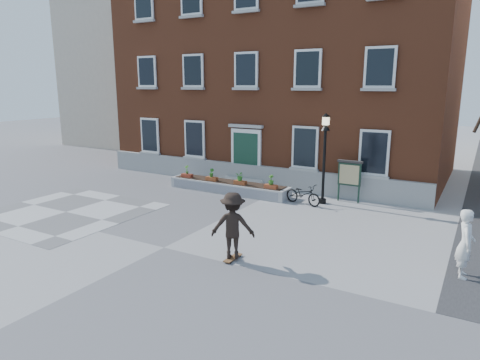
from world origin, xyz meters
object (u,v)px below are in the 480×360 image
Objects in this scene: skateboarder at (233,226)px; notice_board at (349,174)px; bystander at (466,244)px; bicycle at (303,194)px; lamp_post at (325,146)px.

notice_board is at bearing 82.03° from skateboarder.
bystander is 1.01× the size of notice_board.
bicycle is 0.44× the size of lamp_post.
skateboarder is at bearing -91.68° from lamp_post.
skateboarder is (-1.13, -8.05, -0.19)m from notice_board.
lamp_post is (-5.77, 5.12, 1.59)m from bystander.
lamp_post is at bearing -36.26° from bicycle.
bystander is 6.36m from skateboarder.
notice_board is (0.91, 0.78, -1.28)m from lamp_post.
lamp_post is (0.68, 0.59, 2.08)m from bicycle.
bystander is 0.48× the size of lamp_post.
bicycle is 7.90m from bystander.
bystander is (6.45, -4.53, 0.49)m from bicycle.
notice_board reaches higher than bicycle.
bicycle is at bearing 46.73° from bystander.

